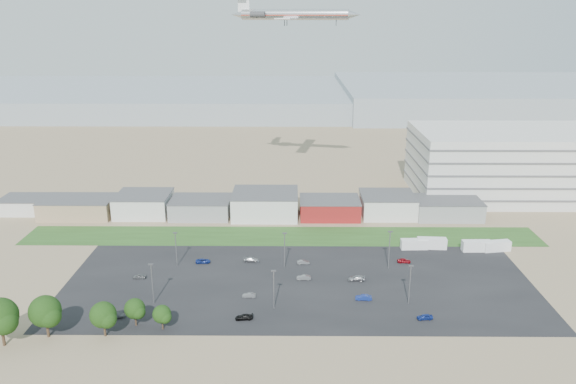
{
  "coord_description": "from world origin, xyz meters",
  "views": [
    {
      "loc": [
        3.18,
        -110.62,
        66.18
      ],
      "look_at": [
        2.17,
        22.0,
        23.99
      ],
      "focal_mm": 35.0,
      "sensor_mm": 36.0,
      "label": 1
    }
  ],
  "objects_px": {
    "airliner": "(295,15)",
    "parked_car_3": "(244,317)",
    "parked_car_1": "(364,297)",
    "parked_car_7": "(304,277)",
    "parked_car_9": "(203,261)",
    "parked_car_10": "(116,315)",
    "parked_car_2": "(425,317)",
    "tree_far_left": "(0,320)",
    "parked_car_6": "(252,260)",
    "parked_car_12": "(356,278)",
    "box_trailer_a": "(414,244)",
    "parked_car_11": "(303,262)",
    "parked_car_4": "(249,295)",
    "parked_car_5": "(140,276)",
    "parked_car_8": "(404,261)"
  },
  "relations": [
    {
      "from": "box_trailer_a",
      "to": "parked_car_2",
      "type": "bearing_deg",
      "value": -100.02
    },
    {
      "from": "tree_far_left",
      "to": "parked_car_2",
      "type": "xyz_separation_m",
      "value": [
        90.37,
        11.15,
        -5.45
      ]
    },
    {
      "from": "parked_car_2",
      "to": "airliner",
      "type": "bearing_deg",
      "value": -168.18
    },
    {
      "from": "parked_car_11",
      "to": "parked_car_7",
      "type": "bearing_deg",
      "value": 175.48
    },
    {
      "from": "parked_car_4",
      "to": "tree_far_left",
      "type": "bearing_deg",
      "value": -63.99
    },
    {
      "from": "airliner",
      "to": "parked_car_9",
      "type": "bearing_deg",
      "value": -100.59
    },
    {
      "from": "box_trailer_a",
      "to": "parked_car_2",
      "type": "relative_size",
      "value": 2.17
    },
    {
      "from": "parked_car_3",
      "to": "parked_car_9",
      "type": "xyz_separation_m",
      "value": [
        -13.94,
        30.19,
        -0.02
      ]
    },
    {
      "from": "parked_car_8",
      "to": "box_trailer_a",
      "type": "bearing_deg",
      "value": -22.45
    },
    {
      "from": "tree_far_left",
      "to": "parked_car_11",
      "type": "relative_size",
      "value": 3.62
    },
    {
      "from": "parked_car_1",
      "to": "parked_car_9",
      "type": "bearing_deg",
      "value": -113.39
    },
    {
      "from": "parked_car_9",
      "to": "tree_far_left",
      "type": "bearing_deg",
      "value": 134.19
    },
    {
      "from": "parked_car_4",
      "to": "parked_car_9",
      "type": "relative_size",
      "value": 0.81
    },
    {
      "from": "parked_car_1",
      "to": "parked_car_7",
      "type": "height_order",
      "value": "parked_car_1"
    },
    {
      "from": "tree_far_left",
      "to": "parked_car_10",
      "type": "distance_m",
      "value": 23.75
    },
    {
      "from": "airliner",
      "to": "parked_car_3",
      "type": "height_order",
      "value": "airliner"
    },
    {
      "from": "tree_far_left",
      "to": "parked_car_1",
      "type": "relative_size",
      "value": 3.07
    },
    {
      "from": "parked_car_8",
      "to": "parked_car_12",
      "type": "xyz_separation_m",
      "value": [
        -14.47,
        -11.08,
        0.01
      ]
    },
    {
      "from": "parked_car_10",
      "to": "parked_car_3",
      "type": "bearing_deg",
      "value": -98.93
    },
    {
      "from": "parked_car_2",
      "to": "parked_car_9",
      "type": "relative_size",
      "value": 0.88
    },
    {
      "from": "parked_car_10",
      "to": "parked_car_9",
      "type": "bearing_deg",
      "value": -35.13
    },
    {
      "from": "tree_far_left",
      "to": "parked_car_4",
      "type": "relative_size",
      "value": 3.66
    },
    {
      "from": "parked_car_12",
      "to": "box_trailer_a",
      "type": "bearing_deg",
      "value": 138.0
    },
    {
      "from": "parked_car_12",
      "to": "airliner",
      "type": "bearing_deg",
      "value": -167.15
    },
    {
      "from": "parked_car_9",
      "to": "parked_car_10",
      "type": "xyz_separation_m",
      "value": [
        -15.27,
        -29.66,
        0.03
      ]
    },
    {
      "from": "parked_car_1",
      "to": "parked_car_3",
      "type": "distance_m",
      "value": 29.73
    },
    {
      "from": "airliner",
      "to": "parked_car_1",
      "type": "xyz_separation_m",
      "value": [
        16.68,
        -84.35,
        -65.3
      ]
    },
    {
      "from": "parked_car_6",
      "to": "parked_car_12",
      "type": "relative_size",
      "value": 1.0
    },
    {
      "from": "parked_car_3",
      "to": "parked_car_4",
      "type": "bearing_deg",
      "value": 172.54
    },
    {
      "from": "parked_car_2",
      "to": "parked_car_9",
      "type": "distance_m",
      "value": 62.57
    },
    {
      "from": "parked_car_3",
      "to": "parked_car_7",
      "type": "bearing_deg",
      "value": 139.92
    },
    {
      "from": "tree_far_left",
      "to": "parked_car_6",
      "type": "relative_size",
      "value": 2.74
    },
    {
      "from": "tree_far_left",
      "to": "parked_car_9",
      "type": "xyz_separation_m",
      "value": [
        35.4,
        41.02,
        -5.5
      ]
    },
    {
      "from": "parked_car_5",
      "to": "parked_car_12",
      "type": "bearing_deg",
      "value": 88.01
    },
    {
      "from": "box_trailer_a",
      "to": "parked_car_3",
      "type": "relative_size",
      "value": 1.93
    },
    {
      "from": "airliner",
      "to": "parked_car_7",
      "type": "relative_size",
      "value": 12.4
    },
    {
      "from": "parked_car_9",
      "to": "parked_car_5",
      "type": "bearing_deg",
      "value": 117.42
    },
    {
      "from": "box_trailer_a",
      "to": "parked_car_9",
      "type": "relative_size",
      "value": 1.91
    },
    {
      "from": "tree_far_left",
      "to": "parked_car_5",
      "type": "xyz_separation_m",
      "value": [
        20.21,
        31.37,
        -5.5
      ]
    },
    {
      "from": "parked_car_8",
      "to": "parked_car_3",
      "type": "bearing_deg",
      "value": 129.61
    },
    {
      "from": "parked_car_2",
      "to": "parked_car_7",
      "type": "bearing_deg",
      "value": -131.89
    },
    {
      "from": "box_trailer_a",
      "to": "parked_car_1",
      "type": "height_order",
      "value": "box_trailer_a"
    },
    {
      "from": "box_trailer_a",
      "to": "parked_car_11",
      "type": "distance_m",
      "value": 34.62
    },
    {
      "from": "parked_car_2",
      "to": "parked_car_11",
      "type": "height_order",
      "value": "parked_car_2"
    },
    {
      "from": "airliner",
      "to": "parked_car_6",
      "type": "bearing_deg",
      "value": -89.57
    },
    {
      "from": "parked_car_6",
      "to": "parked_car_9",
      "type": "relative_size",
      "value": 1.09
    },
    {
      "from": "parked_car_2",
      "to": "parked_car_7",
      "type": "xyz_separation_m",
      "value": [
        -27.08,
        19.8,
        0.01
      ]
    },
    {
      "from": "box_trailer_a",
      "to": "parked_car_8",
      "type": "bearing_deg",
      "value": -117.73
    },
    {
      "from": "parked_car_4",
      "to": "parked_car_6",
      "type": "height_order",
      "value": "parked_car_6"
    },
    {
      "from": "box_trailer_a",
      "to": "parked_car_12",
      "type": "height_order",
      "value": "box_trailer_a"
    }
  ]
}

